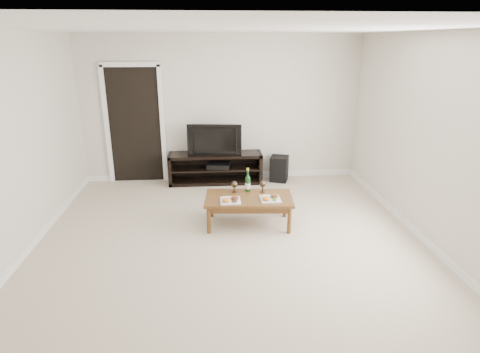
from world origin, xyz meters
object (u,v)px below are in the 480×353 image
media_console (216,168)px  subwoofer (279,169)px  coffee_table (249,211)px  television (215,139)px

media_console → subwoofer: media_console is taller
media_console → coffee_table: bearing=-77.0°
television → subwoofer: bearing=6.7°
media_console → subwoofer: bearing=0.1°
television → coffee_table: television is taller
television → coffee_table: bearing=-70.4°
television → subwoofer: television is taller
subwoofer → coffee_table: bearing=-93.4°
media_console → coffee_table: 1.87m
media_console → television: (0.00, 0.00, 0.55)m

